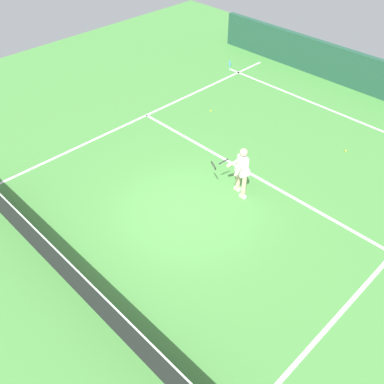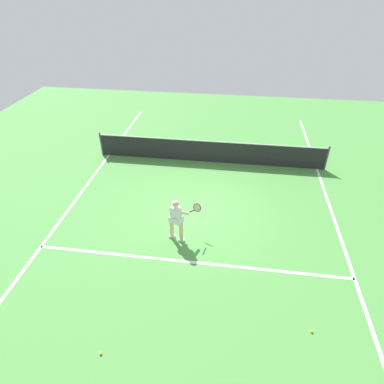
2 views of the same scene
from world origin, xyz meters
name	(u,v)px [view 2 (image 2 of 2)]	position (x,y,z in m)	size (l,w,h in m)	color
ground_plane	(200,209)	(0.00, 0.00, 0.00)	(26.72, 26.72, 0.00)	#4C9342
service_line_marking	(189,262)	(0.00, -2.64, 0.00)	(9.52, 0.10, 0.01)	white
sideline_left_marking	(76,199)	(-4.76, 0.00, 0.00)	(0.10, 18.55, 0.01)	white
sideline_right_marking	(335,221)	(4.76, 0.00, 0.00)	(0.10, 18.55, 0.01)	white
court_net	(210,151)	(0.00, 3.63, 0.53)	(10.20, 0.08, 1.12)	#4C4C51
tennis_player	(177,219)	(-0.53, -1.67, 0.85)	(1.02, 0.85, 1.55)	beige
tennis_ball_near	(312,331)	(3.28, -4.51, 0.03)	(0.07, 0.07, 0.07)	#D1E533
tennis_ball_mid	(101,353)	(-1.59, -5.75, 0.03)	(0.07, 0.07, 0.07)	#D1E533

